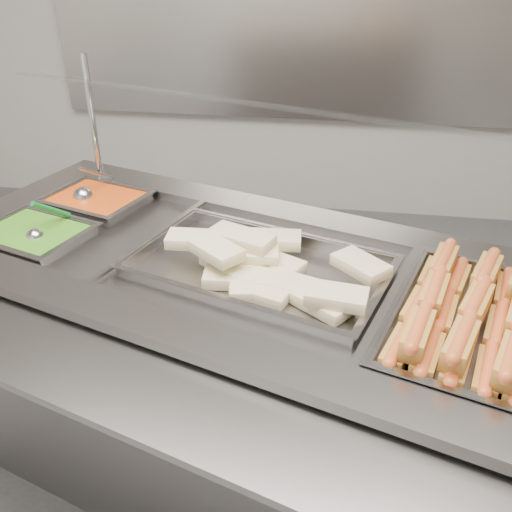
# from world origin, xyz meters

# --- Properties ---
(back_panel) EXTENTS (3.00, 0.04, 1.20)m
(back_panel) POSITION_xyz_m (0.00, 2.45, 1.20)
(back_panel) COLOR #A29D98
(back_panel) RESTS_ON ground
(steam_counter) EXTENTS (1.89, 1.27, 0.83)m
(steam_counter) POSITION_xyz_m (-0.05, 0.35, 0.41)
(steam_counter) COLOR gray
(steam_counter) RESTS_ON ground
(tray_rail) EXTENTS (1.65, 0.82, 0.05)m
(tray_rail) POSITION_xyz_m (-0.19, -0.09, 0.78)
(tray_rail) COLOR gray
(tray_rail) RESTS_ON steam_counter
(sneeze_guard) EXTENTS (1.53, 0.73, 0.41)m
(sneeze_guard) POSITION_xyz_m (0.02, 0.55, 1.16)
(sneeze_guard) COLOR silver
(sneeze_guard) RESTS_ON steam_counter
(pan_hotdogs) EXTENTS (0.46, 0.58, 0.09)m
(pan_hotdogs) POSITION_xyz_m (0.50, 0.18, 0.79)
(pan_hotdogs) COLOR gray
(pan_hotdogs) RESTS_ON steam_counter
(pan_wraps) EXTENTS (0.71, 0.55, 0.06)m
(pan_wraps) POSITION_xyz_m (0.01, 0.34, 0.80)
(pan_wraps) COLOR gray
(pan_wraps) RESTS_ON steam_counter
(pan_beans) EXTENTS (0.33, 0.30, 0.09)m
(pan_beans) POSITION_xyz_m (-0.57, 0.67, 0.79)
(pan_beans) COLOR gray
(pan_beans) RESTS_ON steam_counter
(pan_peas) EXTENTS (0.33, 0.30, 0.09)m
(pan_peas) POSITION_xyz_m (-0.65, 0.41, 0.79)
(pan_peas) COLOR gray
(pan_peas) RESTS_ON steam_counter
(hotdogs_in_buns) EXTENTS (0.38, 0.53, 0.11)m
(hotdogs_in_buns) POSITION_xyz_m (0.50, 0.17, 0.84)
(hotdogs_in_buns) COLOR brown
(hotdogs_in_buns) RESTS_ON pan_hotdogs
(tortilla_wraps) EXTENTS (0.59, 0.37, 0.09)m
(tortilla_wraps) POSITION_xyz_m (0.03, 0.31, 0.84)
(tortilla_wraps) COLOR #CDBA89
(tortilla_wraps) RESTS_ON pan_wraps
(ladle) EXTENTS (0.08, 0.18, 0.13)m
(ladle) POSITION_xyz_m (-0.61, 0.67, 0.84)
(ladle) COLOR silver
(ladle) RESTS_ON pan_beans
(serving_spoon) EXTENTS (0.08, 0.16, 0.13)m
(serving_spoon) POSITION_xyz_m (-0.63, 0.40, 0.84)
(serving_spoon) COLOR silver
(serving_spoon) RESTS_ON pan_peas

